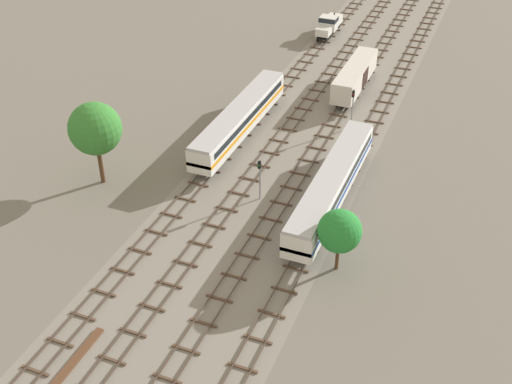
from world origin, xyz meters
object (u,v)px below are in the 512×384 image
object	(u,v)px
freight_boxcar_centre_left_mid	(355,76)
shunter_loco_far_left_midfar	(329,24)
passenger_coach_far_left_near	(240,117)
signal_post_nearest	(353,104)
passenger_coach_centre_nearest	(332,183)
signal_post_near	(260,174)

from	to	relation	value
freight_boxcar_centre_left_mid	shunter_loco_far_left_midfar	size ratio (longest dim) A/B	1.65
passenger_coach_far_left_near	shunter_loco_far_left_midfar	bearing A→B (deg)	90.00
signal_post_nearest	freight_boxcar_centre_left_mid	bearing A→B (deg)	102.80
passenger_coach_centre_nearest	signal_post_near	distance (m)	7.25
passenger_coach_centre_nearest	passenger_coach_far_left_near	xyz separation A→B (m)	(-14.06, 9.57, 0.00)
passenger_coach_far_left_near	freight_boxcar_centre_left_mid	world-z (taller)	passenger_coach_far_left_near
passenger_coach_far_left_near	passenger_coach_centre_nearest	bearing A→B (deg)	-34.23
shunter_loco_far_left_midfar	signal_post_near	world-z (taller)	signal_post_near
passenger_coach_centre_nearest	passenger_coach_far_left_near	size ratio (longest dim) A/B	1.00
shunter_loco_far_left_midfar	signal_post_nearest	xyz separation A→B (m)	(11.72, -29.73, 1.32)
passenger_coach_far_left_near	signal_post_nearest	xyz separation A→B (m)	(11.72, 6.97, 0.71)
shunter_loco_far_left_midfar	signal_post_near	xyz separation A→B (m)	(7.03, -47.99, 1.01)
signal_post_near	freight_boxcar_centre_left_mid	bearing A→B (deg)	85.30
shunter_loco_far_left_midfar	passenger_coach_centre_nearest	bearing A→B (deg)	-73.10
passenger_coach_centre_nearest	signal_post_nearest	distance (m)	16.72
freight_boxcar_centre_left_mid	signal_post_near	distance (m)	28.65
passenger_coach_centre_nearest	freight_boxcar_centre_left_mid	bearing A→B (deg)	99.90
signal_post_nearest	signal_post_near	distance (m)	18.86
freight_boxcar_centre_left_mid	signal_post_nearest	world-z (taller)	signal_post_nearest
signal_post_nearest	passenger_coach_centre_nearest	bearing A→B (deg)	-81.94
passenger_coach_centre_nearest	freight_boxcar_centre_left_mid	distance (m)	27.23
passenger_coach_centre_nearest	passenger_coach_far_left_near	world-z (taller)	same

